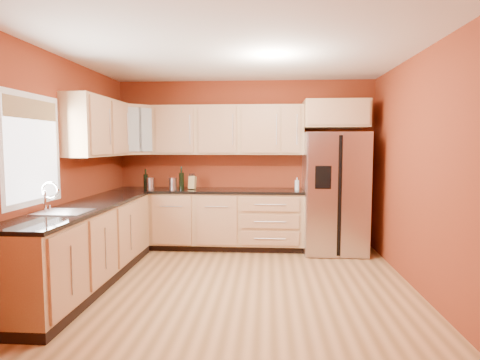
% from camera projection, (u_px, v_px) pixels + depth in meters
% --- Properties ---
extents(floor, '(4.00, 4.00, 0.00)m').
position_uv_depth(floor, '(235.00, 288.00, 4.49)').
color(floor, olive).
rests_on(floor, ground).
extents(ceiling, '(4.00, 4.00, 0.00)m').
position_uv_depth(ceiling, '(235.00, 50.00, 4.27)').
color(ceiling, silver).
rests_on(ceiling, wall_back).
extents(wall_back, '(4.00, 0.04, 2.60)m').
position_uv_depth(wall_back, '(245.00, 164.00, 6.37)').
color(wall_back, maroon).
rests_on(wall_back, floor).
extents(wall_front, '(4.00, 0.04, 2.60)m').
position_uv_depth(wall_front, '(207.00, 195.00, 2.39)').
color(wall_front, maroon).
rests_on(wall_front, floor).
extents(wall_left, '(0.04, 4.00, 2.60)m').
position_uv_depth(wall_left, '(58.00, 171.00, 4.52)').
color(wall_left, maroon).
rests_on(wall_left, floor).
extents(wall_right, '(0.04, 4.00, 2.60)m').
position_uv_depth(wall_right, '(423.00, 173.00, 4.24)').
color(wall_right, maroon).
rests_on(wall_right, floor).
extents(base_cabinets_back, '(2.90, 0.60, 0.88)m').
position_uv_depth(base_cabinets_back, '(208.00, 220.00, 6.18)').
color(base_cabinets_back, tan).
rests_on(base_cabinets_back, floor).
extents(base_cabinets_left, '(0.60, 2.80, 0.88)m').
position_uv_depth(base_cabinets_left, '(86.00, 247.00, 4.57)').
color(base_cabinets_left, tan).
rests_on(base_cabinets_left, floor).
extents(countertop_back, '(2.90, 0.62, 0.04)m').
position_uv_depth(countertop_back, '(208.00, 191.00, 6.13)').
color(countertop_back, black).
rests_on(countertop_back, base_cabinets_back).
extents(countertop_left, '(0.62, 2.80, 0.04)m').
position_uv_depth(countertop_left, '(86.00, 207.00, 4.53)').
color(countertop_left, black).
rests_on(countertop_left, base_cabinets_left).
extents(upper_cabinets_back, '(2.30, 0.33, 0.75)m').
position_uv_depth(upper_cabinets_back, '(228.00, 130.00, 6.17)').
color(upper_cabinets_back, tan).
rests_on(upper_cabinets_back, wall_back).
extents(upper_cabinets_left, '(0.33, 1.35, 0.75)m').
position_uv_depth(upper_cabinets_left, '(98.00, 127.00, 5.18)').
color(upper_cabinets_left, tan).
rests_on(upper_cabinets_left, wall_left).
extents(corner_upper_cabinet, '(0.67, 0.67, 0.75)m').
position_uv_depth(corner_upper_cabinet, '(135.00, 130.00, 6.11)').
color(corner_upper_cabinet, tan).
rests_on(corner_upper_cabinet, wall_back).
extents(over_fridge_cabinet, '(0.92, 0.60, 0.40)m').
position_uv_depth(over_fridge_cabinet, '(335.00, 114.00, 5.91)').
color(over_fridge_cabinet, tan).
rests_on(over_fridge_cabinet, wall_back).
extents(refrigerator, '(0.90, 0.75, 1.78)m').
position_uv_depth(refrigerator, '(334.00, 193.00, 5.94)').
color(refrigerator, silver).
rests_on(refrigerator, floor).
extents(window, '(0.03, 0.90, 1.00)m').
position_uv_depth(window, '(33.00, 150.00, 3.99)').
color(window, white).
rests_on(window, wall_left).
extents(sink_faucet, '(0.50, 0.42, 0.30)m').
position_uv_depth(sink_faucet, '(63.00, 198.00, 4.02)').
color(sink_faucet, white).
rests_on(sink_faucet, countertop_left).
extents(canister_left, '(0.14, 0.14, 0.18)m').
position_uv_depth(canister_left, '(150.00, 183.00, 6.13)').
color(canister_left, silver).
rests_on(canister_left, countertop_back).
extents(canister_right, '(0.14, 0.14, 0.17)m').
position_uv_depth(canister_right, '(173.00, 184.00, 6.11)').
color(canister_right, silver).
rests_on(canister_right, countertop_back).
extents(wine_bottle_a, '(0.08, 0.08, 0.30)m').
position_uv_depth(wine_bottle_a, '(146.00, 179.00, 6.23)').
color(wine_bottle_a, black).
rests_on(wine_bottle_a, countertop_back).
extents(wine_bottle_b, '(0.08, 0.08, 0.34)m').
position_uv_depth(wine_bottle_b, '(181.00, 178.00, 6.17)').
color(wine_bottle_b, black).
rests_on(wine_bottle_b, countertop_back).
extents(knife_block, '(0.11, 0.10, 0.20)m').
position_uv_depth(knife_block, '(192.00, 183.00, 6.16)').
color(knife_block, tan).
rests_on(knife_block, countertop_back).
extents(soap_dispenser, '(0.07, 0.07, 0.19)m').
position_uv_depth(soap_dispenser, '(297.00, 184.00, 5.99)').
color(soap_dispenser, white).
rests_on(soap_dispenser, countertop_back).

